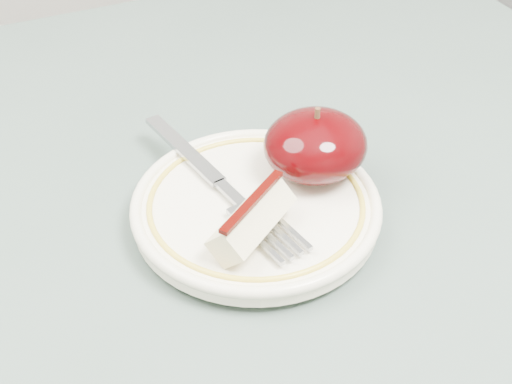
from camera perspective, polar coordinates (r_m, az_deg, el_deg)
name	(u,v)px	position (r m, az deg, el deg)	size (l,w,h in m)	color
table	(236,357)	(0.56, -1.64, -13.05)	(0.90, 0.90, 0.75)	brown
plate	(256,207)	(0.52, 0.00, -1.18)	(0.18, 0.18, 0.02)	#F1E6CA
apple_half	(315,145)	(0.54, 4.77, 3.77)	(0.08, 0.08, 0.06)	black
apple_wedge	(252,220)	(0.48, -0.31, -2.24)	(0.08, 0.07, 0.03)	beige
fork	(220,184)	(0.53, -2.87, 0.67)	(0.06, 0.20, 0.00)	#909398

